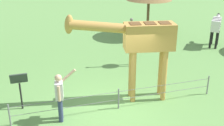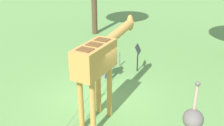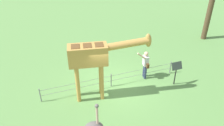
% 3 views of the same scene
% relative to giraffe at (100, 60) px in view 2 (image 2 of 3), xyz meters
% --- Properties ---
extents(ground_plane, '(60.00, 60.00, 0.00)m').
position_rel_giraffe_xyz_m(ground_plane, '(0.93, 0.42, -2.18)').
color(ground_plane, '#60934C').
extents(giraffe, '(3.71, 1.17, 3.15)m').
position_rel_giraffe_xyz_m(giraffe, '(0.00, 0.00, 0.00)').
color(giraffe, '#C69347').
rests_on(giraffe, ground_plane).
extents(visitor, '(0.71, 0.59, 1.67)m').
position_rel_giraffe_xyz_m(visitor, '(2.89, 0.61, -1.28)').
color(visitor, navy).
rests_on(visitor, ground_plane).
extents(ostrich, '(0.70, 0.56, 2.25)m').
position_rel_giraffe_xyz_m(ostrich, '(-0.96, -3.00, -1.01)').
color(ostrich, '#CC9E93').
rests_on(ostrich, ground_plane).
extents(info_sign, '(0.56, 0.21, 1.32)m').
position_rel_giraffe_xyz_m(info_sign, '(4.07, -0.47, -1.23)').
color(info_sign, black).
rests_on(info_sign, ground_plane).
extents(wire_fence, '(7.05, 0.05, 0.75)m').
position_rel_giraffe_xyz_m(wire_fence, '(0.93, 0.50, -1.78)').
color(wire_fence, slate).
rests_on(wire_fence, ground_plane).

